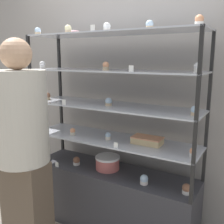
% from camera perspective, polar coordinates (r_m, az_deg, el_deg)
% --- Properties ---
extents(back_wall, '(8.00, 0.05, 2.60)m').
position_cam_1_polar(back_wall, '(2.48, 4.16, 6.32)').
color(back_wall, gray).
rests_on(back_wall, ground_plane).
extents(display_base, '(1.50, 0.42, 0.56)m').
position_cam_1_polar(display_base, '(2.50, 0.00, -18.41)').
color(display_base, '#333338').
rests_on(display_base, ground_plane).
extents(display_riser_lower, '(1.50, 0.42, 0.29)m').
position_cam_1_polar(display_riser_lower, '(2.27, 0.00, -6.24)').
color(display_riser_lower, black).
rests_on(display_riser_lower, display_base).
extents(display_riser_middle, '(1.50, 0.42, 0.29)m').
position_cam_1_polar(display_riser_middle, '(2.20, 0.00, 1.05)').
color(display_riser_middle, black).
rests_on(display_riser_middle, display_riser_lower).
extents(display_riser_upper, '(1.50, 0.42, 0.29)m').
position_cam_1_polar(display_riser_upper, '(2.16, 0.00, 8.69)').
color(display_riser_upper, black).
rests_on(display_riser_upper, display_riser_middle).
extents(display_riser_top, '(1.50, 0.42, 0.29)m').
position_cam_1_polar(display_riser_top, '(2.17, 0.00, 16.45)').
color(display_riser_top, black).
rests_on(display_riser_top, display_riser_upper).
extents(layer_cake_centerpiece, '(0.22, 0.22, 0.12)m').
position_cam_1_polar(layer_cake_centerpiece, '(2.38, -0.97, -10.95)').
color(layer_cake_centerpiece, '#C66660').
rests_on(layer_cake_centerpiece, display_base).
extents(sheet_cake_frosted, '(0.24, 0.14, 0.06)m').
position_cam_1_polar(sheet_cake_frosted, '(2.14, 7.69, -6.13)').
color(sheet_cake_frosted, '#DBBC84').
rests_on(sheet_cake_frosted, display_riser_lower).
extents(cupcake_0, '(0.06, 0.06, 0.08)m').
position_cam_1_polar(cupcake_0, '(2.67, -14.04, -9.23)').
color(cupcake_0, '#CCB28C').
rests_on(cupcake_0, display_base).
extents(cupcake_1, '(0.06, 0.06, 0.08)m').
position_cam_1_polar(cupcake_1, '(2.49, -7.74, -10.53)').
color(cupcake_1, white).
rests_on(cupcake_1, display_base).
extents(cupcake_2, '(0.06, 0.06, 0.08)m').
position_cam_1_polar(cupcake_2, '(2.14, 6.99, -14.41)').
color(cupcake_2, white).
rests_on(cupcake_2, display_base).
extents(cupcake_3, '(0.06, 0.06, 0.08)m').
position_cam_1_polar(cupcake_3, '(2.07, 15.90, -15.82)').
color(cupcake_3, white).
rests_on(cupcake_3, display_base).
extents(price_tag_0, '(0.04, 0.00, 0.04)m').
position_cam_1_polar(price_tag_0, '(2.48, -11.91, -11.14)').
color(price_tag_0, white).
rests_on(price_tag_0, display_base).
extents(cupcake_4, '(0.05, 0.05, 0.07)m').
position_cam_1_polar(cupcake_4, '(2.60, -14.72, -3.15)').
color(cupcake_4, '#CCB28C').
rests_on(cupcake_4, display_riser_lower).
extents(cupcake_5, '(0.05, 0.05, 0.07)m').
position_cam_1_polar(cupcake_5, '(2.38, -8.54, -4.25)').
color(cupcake_5, beige).
rests_on(cupcake_5, display_riser_lower).
extents(cupcake_6, '(0.05, 0.05, 0.07)m').
position_cam_1_polar(cupcake_6, '(2.23, -0.89, -5.27)').
color(cupcake_6, beige).
rests_on(cupcake_6, display_riser_lower).
extents(cupcake_7, '(0.05, 0.05, 0.07)m').
position_cam_1_polar(cupcake_7, '(1.94, 17.19, -8.43)').
color(cupcake_7, white).
rests_on(cupcake_7, display_riser_lower).
extents(price_tag_1, '(0.04, 0.00, 0.04)m').
position_cam_1_polar(price_tag_1, '(2.04, 0.85, -7.23)').
color(price_tag_1, white).
rests_on(price_tag_1, display_riser_lower).
extents(cupcake_8, '(0.06, 0.06, 0.07)m').
position_cam_1_polar(cupcake_8, '(2.56, -13.87, 3.33)').
color(cupcake_8, '#CCB28C').
rests_on(cupcake_8, display_riser_middle).
extents(cupcake_9, '(0.06, 0.06, 0.07)m').
position_cam_1_polar(cupcake_9, '(2.17, -0.75, 2.20)').
color(cupcake_9, '#CCB28C').
rests_on(cupcake_9, display_riser_middle).
extents(cupcake_10, '(0.06, 0.06, 0.07)m').
position_cam_1_polar(cupcake_10, '(1.89, 17.58, 0.25)').
color(cupcake_10, '#CCB28C').
rests_on(cupcake_10, display_riser_middle).
extents(price_tag_2, '(0.04, 0.00, 0.04)m').
position_cam_1_polar(price_tag_2, '(2.25, -10.44, 2.11)').
color(price_tag_2, white).
rests_on(price_tag_2, display_riser_middle).
extents(cupcake_11, '(0.05, 0.05, 0.07)m').
position_cam_1_polar(cupcake_11, '(2.50, -14.90, 9.87)').
color(cupcake_11, white).
rests_on(cupcake_11, display_riser_upper).
extents(cupcake_12, '(0.05, 0.05, 0.07)m').
position_cam_1_polar(cupcake_12, '(2.09, -1.34, 9.96)').
color(cupcake_12, '#CCB28C').
rests_on(cupcake_12, display_riser_upper).
extents(cupcake_13, '(0.05, 0.05, 0.07)m').
position_cam_1_polar(cupcake_13, '(1.86, 18.15, 9.17)').
color(cupcake_13, white).
rests_on(cupcake_13, display_riser_upper).
extents(price_tag_3, '(0.04, 0.00, 0.04)m').
position_cam_1_polar(price_tag_3, '(1.87, 4.20, 9.40)').
color(price_tag_3, white).
rests_on(price_tag_3, display_riser_upper).
extents(cupcake_14, '(0.06, 0.06, 0.07)m').
position_cam_1_polar(cupcake_14, '(2.53, -15.85, 16.51)').
color(cupcake_14, '#CCB28C').
rests_on(cupcake_14, display_riser_top).
extents(cupcake_15, '(0.06, 0.06, 0.07)m').
position_cam_1_polar(cupcake_15, '(2.28, -9.53, 17.34)').
color(cupcake_15, '#CCB28C').
rests_on(cupcake_15, display_riser_top).
extents(cupcake_16, '(0.06, 0.06, 0.07)m').
position_cam_1_polar(cupcake_16, '(2.11, -1.05, 17.97)').
color(cupcake_16, white).
rests_on(cupcake_16, display_riser_top).
extents(cupcake_17, '(0.06, 0.06, 0.07)m').
position_cam_1_polar(cupcake_17, '(2.00, 8.17, 18.21)').
color(cupcake_17, '#CCB28C').
rests_on(cupcake_17, display_riser_top).
extents(cupcake_18, '(0.06, 0.06, 0.07)m').
position_cam_1_polar(cupcake_18, '(1.82, 18.46, 18.38)').
color(cupcake_18, white).
rests_on(cupcake_18, display_riser_top).
extents(price_tag_4, '(0.04, 0.00, 0.04)m').
position_cam_1_polar(price_tag_4, '(2.04, -4.25, 17.83)').
color(price_tag_4, white).
rests_on(price_tag_4, display_riser_top).
extents(donut_glazed, '(0.13, 0.13, 0.04)m').
position_cam_1_polar(donut_glazed, '(2.45, -8.58, 16.67)').
color(donut_glazed, '#EFB2BC').
rests_on(donut_glazed, display_riser_top).
extents(customer_figure, '(0.39, 0.39, 1.67)m').
position_cam_1_polar(customer_figure, '(2.05, -18.87, -7.13)').
color(customer_figure, brown).
rests_on(customer_figure, ground_plane).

